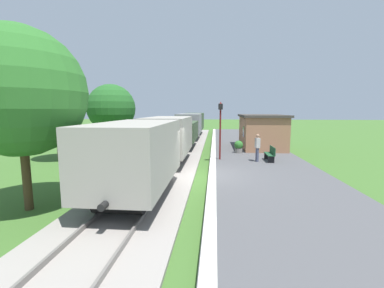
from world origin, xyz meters
TOP-DOWN VIEW (x-y plane):
  - ground_plane at (0.00, 0.00)m, footprint 160.00×160.00m
  - platform_slab at (3.20, 0.00)m, footprint 6.00×60.00m
  - platform_edge_stripe at (0.40, 0.00)m, footprint 0.36×60.00m
  - track_ballast at (-2.40, 0.00)m, footprint 3.80×60.00m
  - rail_near at (-1.68, 0.00)m, footprint 0.07×60.00m
  - rail_far at (-3.12, 0.00)m, footprint 0.07×60.00m
  - freight_train at (-2.40, 9.83)m, footprint 2.50×32.60m
  - station_hut at (4.40, 9.35)m, footprint 3.50×5.80m
  - bench_near_hut at (3.98, 3.63)m, footprint 0.42×1.50m
  - person_waiting at (3.13, 3.40)m, footprint 0.29×0.41m
  - potted_planter at (2.27, 6.58)m, footprint 0.64×0.64m
  - lamp_post_near at (0.84, 3.89)m, footprint 0.28×0.28m
  - tree_trackside_near at (-5.90, -4.53)m, footprint 4.25×4.25m
  - tree_trackside_mid at (-10.11, 3.95)m, footprint 3.38×3.38m
  - tree_trackside_far at (-9.07, 10.63)m, footprint 4.38×4.38m

SIDE VIEW (x-z plane):
  - ground_plane at x=0.00m, z-range 0.00..0.00m
  - track_ballast at x=-2.40m, z-range 0.00..0.12m
  - platform_slab at x=3.20m, z-range 0.00..0.25m
  - rail_near at x=-1.68m, z-range 0.12..0.26m
  - rail_far at x=-3.12m, z-range 0.12..0.26m
  - platform_edge_stripe at x=0.40m, z-range 0.25..0.26m
  - bench_near_hut at x=3.98m, z-range 0.27..1.18m
  - potted_planter at x=2.27m, z-range 0.26..1.18m
  - person_waiting at x=3.13m, z-range 0.33..2.04m
  - freight_train at x=-2.40m, z-range 0.27..2.99m
  - station_hut at x=4.40m, z-range 0.26..3.04m
  - lamp_post_near at x=0.84m, z-range 0.95..4.65m
  - tree_trackside_mid at x=-10.11m, z-range 0.86..5.99m
  - tree_trackside_far at x=-9.07m, z-range 0.69..6.47m
  - tree_trackside_near at x=-5.90m, z-range 0.94..7.08m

